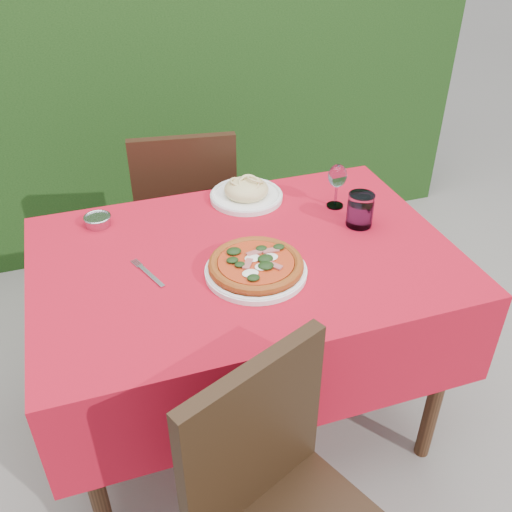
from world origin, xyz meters
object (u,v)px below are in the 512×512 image
object	(u,v)px
chair_near	(282,507)
wine_glass	(337,178)
chair_far	(186,213)
fork	(151,276)
pizza_plate	(256,267)
steel_ramekin	(98,221)
water_glass	(360,212)
pasta_plate	(246,192)

from	to	relation	value
chair_near	wine_glass	distance (m)	1.04
chair_near	chair_far	size ratio (longest dim) A/B	0.99
wine_glass	fork	size ratio (longest dim) A/B	0.87
pizza_plate	steel_ramekin	xyz separation A→B (m)	(-0.40, 0.42, -0.01)
water_glass	steel_ramekin	bearing A→B (deg)	161.50
pizza_plate	wine_glass	world-z (taller)	wine_glass
wine_glass	steel_ramekin	xyz separation A→B (m)	(-0.78, 0.13, -0.09)
chair_near	chair_far	world-z (taller)	chair_far
pizza_plate	fork	size ratio (longest dim) A/B	1.79
fork	pasta_plate	bearing A→B (deg)	20.59
water_glass	pasta_plate	bearing A→B (deg)	135.91
chair_near	steel_ramekin	distance (m)	1.05
chair_near	steel_ramekin	xyz separation A→B (m)	(-0.28, 0.98, 0.26)
pasta_plate	wine_glass	size ratio (longest dim) A/B	1.63
pasta_plate	water_glass	xyz separation A→B (m)	(0.29, -0.28, 0.02)
chair_far	water_glass	xyz separation A→B (m)	(0.44, -0.66, 0.29)
chair_far	steel_ramekin	size ratio (longest dim) A/B	11.00
chair_near	fork	world-z (taller)	chair_near
chair_far	steel_ramekin	xyz separation A→B (m)	(-0.36, -0.39, 0.25)
water_glass	pizza_plate	bearing A→B (deg)	-159.84
chair_near	water_glass	world-z (taller)	chair_near
chair_far	water_glass	size ratio (longest dim) A/B	8.01
pizza_plate	chair_far	bearing A→B (deg)	92.74
pasta_plate	fork	xyz separation A→B (m)	(-0.40, -0.35, -0.02)
pizza_plate	steel_ramekin	world-z (taller)	pizza_plate
chair_far	fork	bearing A→B (deg)	79.18
pasta_plate	fork	world-z (taller)	pasta_plate
fork	water_glass	bearing A→B (deg)	-15.27
pizza_plate	chair_near	bearing A→B (deg)	-102.57
water_glass	wine_glass	xyz separation A→B (m)	(-0.02, 0.14, 0.06)
pizza_plate	pasta_plate	world-z (taller)	pasta_plate
wine_glass	steel_ramekin	size ratio (longest dim) A/B	1.92
wine_glass	fork	bearing A→B (deg)	-163.21
pasta_plate	fork	distance (m)	0.53
pizza_plate	steel_ramekin	bearing A→B (deg)	133.92
chair_near	pasta_plate	bearing A→B (deg)	53.09
pizza_plate	wine_glass	bearing A→B (deg)	36.67
pasta_plate	pizza_plate	bearing A→B (deg)	-104.26
pasta_plate	water_glass	world-z (taller)	water_glass
pizza_plate	water_glass	bearing A→B (deg)	20.16
pasta_plate	wine_glass	distance (m)	0.32
chair_near	steel_ramekin	world-z (taller)	chair_near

